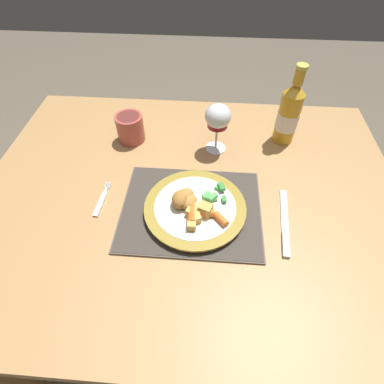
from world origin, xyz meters
name	(u,v)px	position (x,y,z in m)	size (l,w,h in m)	color
ground_plane	(190,297)	(0.00, 0.00, 0.00)	(6.00, 6.00, 0.00)	brown
dining_table	(189,213)	(0.00, 0.00, 0.65)	(1.19, 0.93, 0.74)	#AD7F4C
placemat	(191,209)	(0.01, -0.06, 0.74)	(0.37, 0.30, 0.01)	brown
dinner_plate	(195,208)	(0.02, -0.07, 0.76)	(0.27, 0.27, 0.02)	white
breaded_croquettes	(184,199)	(-0.01, -0.06, 0.78)	(0.07, 0.08, 0.04)	#B77F3D
green_beans_pile	(215,194)	(0.07, -0.03, 0.77)	(0.06, 0.07, 0.02)	#4CA84C
glazed_carrots	(203,215)	(0.04, -0.10, 0.78)	(0.10, 0.05, 0.02)	orange
fork	(101,201)	(-0.24, -0.05, 0.74)	(0.02, 0.12, 0.01)	silver
table_knife	(285,227)	(0.25, -0.10, 0.74)	(0.04, 0.22, 0.01)	silver
wine_glass	(218,118)	(0.07, 0.19, 0.86)	(0.08, 0.08, 0.16)	silver
bottle	(289,114)	(0.29, 0.26, 0.84)	(0.07, 0.07, 0.25)	gold
roast_potatoes	(199,213)	(0.03, -0.10, 0.78)	(0.07, 0.08, 0.03)	gold
drinking_cup	(130,127)	(-0.21, 0.22, 0.79)	(0.09, 0.09, 0.09)	#B24C42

